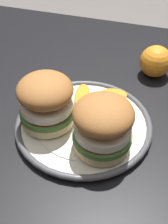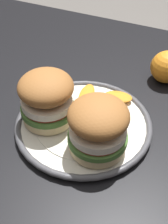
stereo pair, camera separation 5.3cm
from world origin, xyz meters
The scene contains 8 objects.
dining_table centered at (0.00, 0.00, 0.64)m, with size 1.50×0.93×0.72m.
dinner_plate centered at (-0.01, 0.00, 0.73)m, with size 0.26×0.26×0.02m.
sandwich_half_left centered at (0.04, -0.05, 0.79)m, with size 0.12×0.12×0.10m.
sandwich_half_right centered at (-0.07, -0.02, 0.79)m, with size 0.10×0.10×0.10m.
orange_peel_curled centered at (0.04, 0.04, 0.74)m, with size 0.07×0.07×0.01m.
orange_peel_strip_long centered at (0.03, 0.09, 0.74)m, with size 0.06×0.05×0.01m.
orange_peel_strip_short centered at (-0.03, 0.07, 0.74)m, with size 0.05×0.08×0.01m.
whole_orange centered at (0.10, 0.22, 0.76)m, with size 0.07×0.07×0.07m, color orange.
Camera 2 is at (0.16, -0.37, 1.14)m, focal length 47.95 mm.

